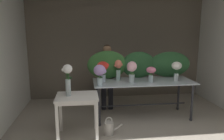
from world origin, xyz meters
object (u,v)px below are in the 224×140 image
object	(u,v)px
display_table_glass	(143,86)
watering_can	(109,128)
vase_rosy_stock	(151,72)
vase_coral_roses	(118,68)
side_table_white	(77,101)
vase_lilac_hydrangea	(100,72)
vase_blush_tulips	(132,70)
vase_scarlet_ranunculus	(103,69)
vase_white_roses_tall	(68,78)
florist	(107,71)
vase_ivory_peonies	(177,68)

from	to	relation	value
display_table_glass	watering_can	bearing A→B (deg)	-139.68
vase_rosy_stock	vase_coral_roses	distance (m)	0.70
watering_can	display_table_glass	bearing A→B (deg)	40.32
side_table_white	vase_lilac_hydrangea	world-z (taller)	vase_lilac_hydrangea
vase_lilac_hydrangea	vase_blush_tulips	world-z (taller)	vase_blush_tulips
vase_blush_tulips	vase_lilac_hydrangea	bearing A→B (deg)	-166.30
vase_coral_roses	vase_scarlet_ranunculus	xyz separation A→B (m)	(-0.35, -0.10, 0.02)
side_table_white	vase_white_roses_tall	bearing A→B (deg)	-179.77
watering_can	vase_rosy_stock	bearing A→B (deg)	30.61
vase_rosy_stock	vase_coral_roses	world-z (taller)	vase_coral_roses
florist	vase_ivory_peonies	size ratio (longest dim) A/B	3.75
vase_blush_tulips	vase_white_roses_tall	world-z (taller)	vase_white_roses_tall
vase_coral_roses	vase_rosy_stock	bearing A→B (deg)	-20.39
side_table_white	vase_lilac_hydrangea	distance (m)	0.73
vase_rosy_stock	vase_scarlet_ranunculus	size ratio (longest dim) A/B	0.75
florist	vase_coral_roses	xyz separation A→B (m)	(0.20, -0.48, 0.14)
vase_ivory_peonies	vase_white_roses_tall	size ratio (longest dim) A/B	0.75
vase_coral_roses	vase_white_roses_tall	size ratio (longest dim) A/B	0.80
vase_scarlet_ranunculus	watering_can	size ratio (longest dim) A/B	1.25
vase_ivory_peonies	vase_blush_tulips	size ratio (longest dim) A/B	0.93
display_table_glass	florist	xyz separation A→B (m)	(-0.73, 0.58, 0.25)
side_table_white	vase_scarlet_ranunculus	world-z (taller)	vase_scarlet_ranunculus
vase_coral_roses	watering_can	bearing A→B (deg)	-110.28
vase_blush_tulips	vase_coral_roses	world-z (taller)	same
display_table_glass	vase_white_roses_tall	xyz separation A→B (m)	(-1.55, -0.70, 0.40)
vase_blush_tulips	watering_can	xyz separation A→B (m)	(-0.54, -0.56, -0.99)
vase_coral_roses	vase_scarlet_ranunculus	size ratio (longest dim) A/B	1.03
vase_rosy_stock	watering_can	xyz separation A→B (m)	(-0.96, -0.57, -0.93)
vase_rosy_stock	watering_can	distance (m)	1.45
vase_ivory_peonies	watering_can	xyz separation A→B (m)	(-1.53, -0.59, -1.00)
display_table_glass	side_table_white	size ratio (longest dim) A/B	2.78
vase_coral_roses	vase_white_roses_tall	world-z (taller)	vase_white_roses_tall
side_table_white	watering_can	bearing A→B (deg)	-0.33
vase_coral_roses	watering_can	distance (m)	1.31
vase_white_roses_tall	watering_can	distance (m)	1.22
side_table_white	vase_scarlet_ranunculus	size ratio (longest dim) A/B	1.76
vase_white_roses_tall	watering_can	world-z (taller)	vase_white_roses_tall
vase_white_roses_tall	vase_lilac_hydrangea	bearing A→B (deg)	33.86
vase_scarlet_ranunculus	florist	bearing A→B (deg)	75.10
display_table_glass	vase_coral_roses	world-z (taller)	vase_coral_roses
vase_blush_tulips	vase_scarlet_ranunculus	distance (m)	0.61
vase_blush_tulips	side_table_white	bearing A→B (deg)	-153.40
florist	vase_scarlet_ranunculus	world-z (taller)	florist
display_table_glass	vase_rosy_stock	xyz separation A→B (m)	(0.12, -0.14, 0.34)
vase_white_roses_tall	vase_coral_roses	bearing A→B (deg)	38.39
vase_lilac_hydrangea	vase_rosy_stock	size ratio (longest dim) A/B	1.29
vase_ivory_peonies	vase_scarlet_ranunculus	world-z (taller)	vase_scarlet_ranunculus
vase_scarlet_ranunculus	vase_white_roses_tall	distance (m)	0.97
vase_rosy_stock	vase_white_roses_tall	world-z (taller)	vase_white_roses_tall
vase_lilac_hydrangea	vase_blush_tulips	bearing A→B (deg)	13.70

